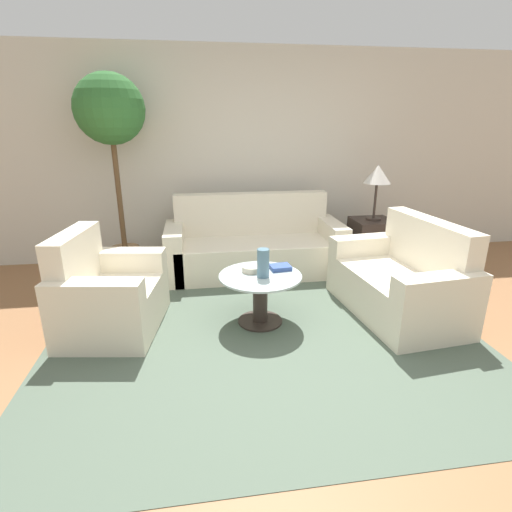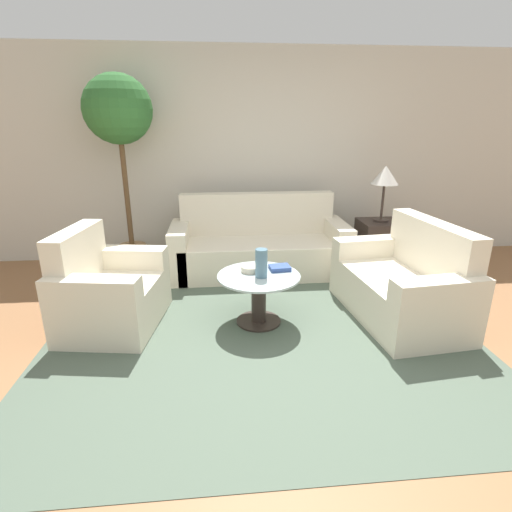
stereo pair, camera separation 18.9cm
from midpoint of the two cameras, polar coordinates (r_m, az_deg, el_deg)
ground_plane at (r=3.12m, az=6.25°, el=-15.14°), size 14.00×14.00×0.00m
wall_back at (r=5.26m, az=0.79°, el=14.02°), size 10.00×0.06×2.60m
rug at (r=3.67m, az=1.88°, el=-9.38°), size 3.56×3.50×0.01m
sofa_main at (r=4.80m, az=1.53°, el=1.22°), size 2.06×0.81×0.91m
armchair at (r=3.73m, az=-19.16°, el=-5.19°), size 0.88×1.07×0.87m
loveseat at (r=3.96m, az=21.82°, el=-4.09°), size 0.90×1.42×0.89m
coffee_table at (r=3.54m, az=1.93°, el=-5.22°), size 0.73×0.73×0.46m
side_table at (r=5.11m, az=18.07°, el=1.49°), size 0.47×0.47×0.60m
table_lamp at (r=4.94m, az=19.03°, el=10.59°), size 0.32×0.32×0.65m
potted_plant at (r=4.87m, az=-17.88°, el=17.81°), size 0.76×0.76×2.23m
vase at (r=3.40m, az=2.36°, el=-1.05°), size 0.10×0.10×0.25m
bowl at (r=3.55m, az=0.76°, el=-1.83°), size 0.17×0.17×0.05m
book_stack at (r=3.60m, az=4.91°, el=-1.70°), size 0.19×0.16×0.04m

